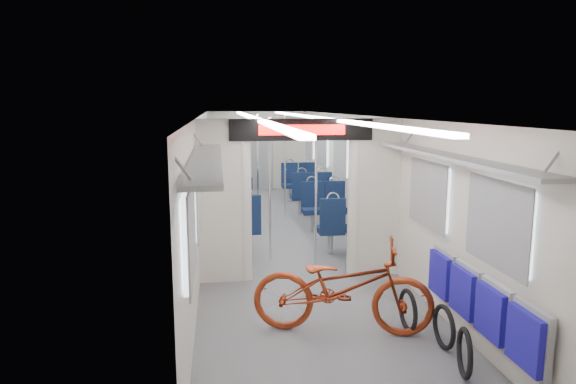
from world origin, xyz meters
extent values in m
plane|color=#515456|center=(0.00, 0.00, 0.00)|extent=(12.00, 12.00, 0.00)
cube|color=beige|center=(-1.45, 0.00, 1.15)|extent=(0.02, 12.00, 2.30)
cube|color=beige|center=(1.45, 0.00, 1.15)|extent=(0.02, 12.00, 2.30)
cube|color=beige|center=(0.00, 6.00, 1.15)|extent=(2.90, 0.02, 2.30)
cube|color=beige|center=(0.00, -6.00, 1.15)|extent=(2.90, 0.02, 2.30)
cube|color=silver|center=(0.00, 0.00, 2.30)|extent=(2.90, 12.00, 0.02)
cube|color=white|center=(-0.55, 0.00, 2.27)|extent=(0.12, 11.40, 0.04)
cube|color=white|center=(0.55, 0.00, 2.27)|extent=(0.12, 11.40, 0.04)
cube|color=beige|center=(-1.12, -2.00, 1.00)|extent=(0.65, 0.18, 2.00)
cube|color=beige|center=(1.12, -2.00, 1.00)|extent=(0.65, 0.18, 2.00)
cube|color=beige|center=(0.00, -2.00, 2.15)|extent=(2.90, 0.18, 0.30)
cylinder|color=beige|center=(-0.80, -2.00, 1.00)|extent=(0.20, 0.20, 2.00)
cylinder|color=beige|center=(0.80, -2.00, 1.00)|extent=(0.20, 0.20, 2.00)
cube|color=black|center=(0.00, -2.11, 2.15)|extent=(2.00, 0.03, 0.30)
cube|color=#FF0C07|center=(0.00, -2.13, 2.15)|extent=(1.20, 0.02, 0.14)
cube|color=silver|center=(-1.42, -4.80, 1.40)|extent=(0.04, 1.00, 0.75)
cube|color=silver|center=(1.42, -4.80, 1.40)|extent=(0.04, 1.00, 0.75)
cube|color=silver|center=(-1.42, -3.20, 1.40)|extent=(0.04, 1.00, 0.75)
cube|color=silver|center=(1.42, -3.20, 1.40)|extent=(0.04, 1.00, 0.75)
cube|color=silver|center=(-1.42, -0.50, 1.40)|extent=(0.04, 1.00, 0.75)
cube|color=silver|center=(1.42, -0.50, 1.40)|extent=(0.04, 1.00, 0.75)
cube|color=silver|center=(-1.42, 1.40, 1.40)|extent=(0.04, 1.00, 0.75)
cube|color=silver|center=(1.42, 1.40, 1.40)|extent=(0.04, 1.00, 0.75)
cube|color=silver|center=(-1.42, 3.30, 1.40)|extent=(0.04, 1.00, 0.75)
cube|color=silver|center=(1.42, 3.30, 1.40)|extent=(0.04, 1.00, 0.75)
cube|color=silver|center=(-1.42, 5.10, 1.40)|extent=(0.04, 1.00, 0.75)
cube|color=silver|center=(1.42, 5.10, 1.40)|extent=(0.04, 1.00, 0.75)
cube|color=gray|center=(-1.27, -4.00, 1.95)|extent=(0.30, 3.60, 0.04)
cube|color=gray|center=(1.27, -4.00, 1.95)|extent=(0.30, 3.60, 0.04)
cube|color=gray|center=(-1.27, 2.00, 1.95)|extent=(0.30, 7.60, 0.04)
cube|color=gray|center=(1.27, 2.00, 1.95)|extent=(0.30, 7.60, 0.04)
cube|color=gray|center=(0.00, 5.94, 1.00)|extent=(0.90, 0.05, 2.00)
imported|color=maroon|center=(0.16, -3.90, 0.52)|extent=(2.09, 1.18, 1.04)
cube|color=gray|center=(1.38, -5.47, 0.58)|extent=(0.06, 0.50, 0.57)
cube|color=#190F8E|center=(1.32, -5.47, 0.58)|extent=(0.06, 0.46, 0.48)
cube|color=gray|center=(1.38, -4.92, 0.58)|extent=(0.06, 0.50, 0.57)
cube|color=#190F8E|center=(1.32, -4.92, 0.58)|extent=(0.06, 0.46, 0.48)
cube|color=gray|center=(1.38, -4.37, 0.58)|extent=(0.06, 0.50, 0.57)
cube|color=#190F8E|center=(1.32, -4.37, 0.58)|extent=(0.06, 0.46, 0.48)
cube|color=gray|center=(1.38, -3.82, 0.58)|extent=(0.06, 0.50, 0.57)
cube|color=#190F8E|center=(1.32, -3.82, 0.58)|extent=(0.06, 0.46, 0.48)
torus|color=black|center=(1.05, -4.99, 0.21)|extent=(0.16, 0.47, 0.48)
torus|color=black|center=(1.11, -4.42, 0.21)|extent=(0.06, 0.47, 0.47)
torus|color=black|center=(0.90, -3.97, 0.21)|extent=(0.06, 0.48, 0.48)
cube|color=#0B1834|center=(-0.70, -0.63, 0.40)|extent=(0.47, 0.44, 0.10)
cylinder|color=gray|center=(-0.70, -0.63, 0.17)|extent=(0.10, 0.10, 0.35)
cube|color=#0B1834|center=(-0.70, -0.80, 0.73)|extent=(0.47, 0.08, 0.57)
torus|color=silver|center=(-0.70, -0.80, 1.02)|extent=(0.24, 0.03, 0.24)
cube|color=#0B1834|center=(-0.70, 1.14, 0.40)|extent=(0.47, 0.44, 0.10)
cylinder|color=gray|center=(-0.70, 1.14, 0.17)|extent=(0.10, 0.10, 0.35)
cube|color=#0B1834|center=(-0.70, 1.31, 0.73)|extent=(0.47, 0.08, 0.57)
torus|color=silver|center=(-0.70, 1.31, 1.02)|extent=(0.24, 0.03, 0.24)
cube|color=#0B1834|center=(-1.17, -0.63, 0.40)|extent=(0.47, 0.44, 0.10)
cylinder|color=gray|center=(-1.17, -0.63, 0.17)|extent=(0.10, 0.10, 0.35)
cube|color=#0B1834|center=(-1.17, -0.80, 0.73)|extent=(0.47, 0.08, 0.57)
torus|color=silver|center=(-1.17, -0.80, 1.02)|extent=(0.24, 0.03, 0.24)
cube|color=#0B1834|center=(-1.17, 1.14, 0.40)|extent=(0.47, 0.44, 0.10)
cylinder|color=gray|center=(-1.17, 1.14, 0.17)|extent=(0.10, 0.10, 0.35)
cube|color=#0B1834|center=(-1.17, 1.31, 0.73)|extent=(0.47, 0.08, 0.57)
torus|color=silver|center=(-1.17, 1.31, 1.02)|extent=(0.24, 0.03, 0.24)
cube|color=#0B1834|center=(0.70, -0.87, 0.40)|extent=(0.43, 0.40, 0.10)
cylinder|color=gray|center=(0.70, -0.87, 0.17)|extent=(0.10, 0.10, 0.35)
cube|color=#0B1834|center=(0.70, -1.03, 0.71)|extent=(0.43, 0.08, 0.52)
torus|color=silver|center=(0.70, -1.03, 0.97)|extent=(0.22, 0.03, 0.22)
cube|color=#0B1834|center=(0.70, 0.74, 0.40)|extent=(0.43, 0.40, 0.10)
cylinder|color=gray|center=(0.70, 0.74, 0.17)|extent=(0.10, 0.10, 0.35)
cube|color=#0B1834|center=(0.70, 0.90, 0.71)|extent=(0.43, 0.08, 0.52)
torus|color=silver|center=(0.70, 0.90, 0.97)|extent=(0.22, 0.03, 0.22)
cube|color=#0B1834|center=(1.17, -0.87, 0.40)|extent=(0.43, 0.40, 0.10)
cylinder|color=gray|center=(1.17, -0.87, 0.17)|extent=(0.10, 0.10, 0.35)
cube|color=#0B1834|center=(1.17, -1.03, 0.71)|extent=(0.43, 0.08, 0.52)
torus|color=silver|center=(1.17, -1.03, 0.97)|extent=(0.22, 0.03, 0.22)
cube|color=#0B1834|center=(1.17, 0.74, 0.40)|extent=(0.43, 0.40, 0.10)
cylinder|color=gray|center=(1.17, 0.74, 0.17)|extent=(0.10, 0.10, 0.35)
cube|color=#0B1834|center=(1.17, 0.90, 0.71)|extent=(0.43, 0.08, 0.52)
torus|color=silver|center=(1.17, 0.90, 0.97)|extent=(0.22, 0.03, 0.22)
cube|color=#0B1834|center=(-0.70, 2.38, 0.40)|extent=(0.44, 0.41, 0.10)
cylinder|color=gray|center=(-0.70, 2.38, 0.17)|extent=(0.10, 0.10, 0.35)
cube|color=#0B1834|center=(-0.70, 2.22, 0.72)|extent=(0.44, 0.08, 0.54)
torus|color=silver|center=(-0.70, 2.22, 0.99)|extent=(0.22, 0.03, 0.22)
cube|color=#0B1834|center=(-0.70, 4.04, 0.40)|extent=(0.44, 0.41, 0.10)
cylinder|color=gray|center=(-0.70, 4.04, 0.17)|extent=(0.10, 0.10, 0.35)
cube|color=#0B1834|center=(-0.70, 4.21, 0.72)|extent=(0.44, 0.08, 0.54)
torus|color=silver|center=(-0.70, 4.21, 0.99)|extent=(0.22, 0.03, 0.22)
cube|color=#0B1834|center=(-1.17, 2.38, 0.40)|extent=(0.44, 0.41, 0.10)
cylinder|color=gray|center=(-1.17, 2.38, 0.17)|extent=(0.10, 0.10, 0.35)
cube|color=#0B1834|center=(-1.17, 2.22, 0.72)|extent=(0.44, 0.08, 0.54)
torus|color=silver|center=(-1.17, 2.22, 0.99)|extent=(0.22, 0.03, 0.22)
cube|color=#0B1834|center=(-1.17, 4.04, 0.40)|extent=(0.44, 0.41, 0.10)
cylinder|color=gray|center=(-1.17, 4.04, 0.17)|extent=(0.10, 0.10, 0.35)
cube|color=#0B1834|center=(-1.17, 4.21, 0.72)|extent=(0.44, 0.08, 0.54)
torus|color=silver|center=(-1.17, 4.21, 0.99)|extent=(0.22, 0.03, 0.22)
cube|color=#0B1834|center=(0.70, 2.32, 0.40)|extent=(0.44, 0.41, 0.10)
cylinder|color=gray|center=(0.70, 2.32, 0.17)|extent=(0.10, 0.10, 0.35)
cube|color=#0B1834|center=(0.70, 2.16, 0.72)|extent=(0.44, 0.08, 0.54)
torus|color=silver|center=(0.70, 2.16, 0.99)|extent=(0.22, 0.03, 0.22)
cube|color=#0B1834|center=(0.70, 3.98, 0.40)|extent=(0.44, 0.41, 0.10)
cylinder|color=gray|center=(0.70, 3.98, 0.17)|extent=(0.10, 0.10, 0.35)
cube|color=#0B1834|center=(0.70, 4.15, 0.72)|extent=(0.44, 0.08, 0.54)
torus|color=silver|center=(0.70, 4.15, 0.99)|extent=(0.22, 0.03, 0.22)
cube|color=#0B1834|center=(1.17, 2.32, 0.40)|extent=(0.44, 0.41, 0.10)
cylinder|color=gray|center=(1.17, 2.32, 0.17)|extent=(0.10, 0.10, 0.35)
cube|color=#0B1834|center=(1.17, 2.16, 0.72)|extent=(0.44, 0.08, 0.54)
torus|color=silver|center=(1.17, 2.16, 0.99)|extent=(0.22, 0.03, 0.22)
cube|color=#0B1834|center=(1.17, 3.98, 0.40)|extent=(0.44, 0.41, 0.10)
cylinder|color=gray|center=(1.17, 3.98, 0.17)|extent=(0.10, 0.10, 0.35)
cube|color=#0B1834|center=(1.17, 4.15, 0.72)|extent=(0.44, 0.08, 0.54)
torus|color=silver|center=(1.17, 4.15, 0.99)|extent=(0.22, 0.03, 0.22)
cylinder|color=silver|center=(-0.35, -1.15, 1.15)|extent=(0.04, 0.04, 2.30)
cylinder|color=silver|center=(0.32, -1.52, 1.15)|extent=(0.04, 0.04, 2.30)
cylinder|color=silver|center=(-0.32, 1.70, 1.15)|extent=(0.04, 0.04, 2.30)
cylinder|color=silver|center=(0.31, 2.05, 1.15)|extent=(0.04, 0.04, 2.30)
camera|label=1|loc=(-1.15, -9.13, 2.49)|focal=32.00mm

